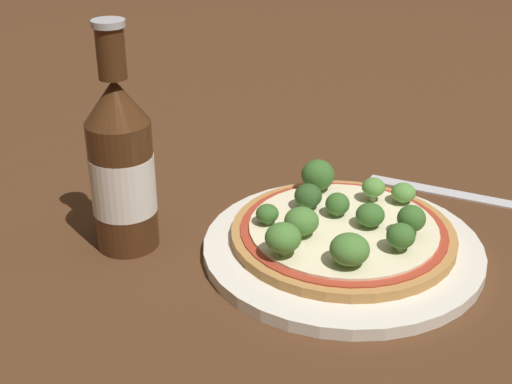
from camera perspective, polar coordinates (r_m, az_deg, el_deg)
ground_plane at (r=0.71m, az=4.46°, el=-4.63°), size 3.00×3.00×0.00m
plate at (r=0.70m, az=6.92°, el=-4.48°), size 0.27×0.27×0.01m
pizza at (r=0.70m, az=6.97°, el=-3.21°), size 0.22×0.22×0.01m
broccoli_floret_0 at (r=0.74m, az=9.37°, el=0.35°), size 0.02×0.02×0.03m
broccoli_floret_1 at (r=0.67m, az=3.34°, el=-2.24°), size 0.03×0.03×0.03m
broccoli_floret_2 at (r=0.72m, az=4.20°, el=-0.32°), size 0.03×0.03×0.03m
broccoli_floret_3 at (r=0.63m, az=7.50°, el=-4.58°), size 0.04×0.04×0.03m
broccoli_floret_4 at (r=0.69m, az=12.33°, el=-2.12°), size 0.03×0.03×0.03m
broccoli_floret_5 at (r=0.76m, az=4.97°, el=1.36°), size 0.04×0.04×0.03m
broccoli_floret_6 at (r=0.70m, az=9.12°, el=-1.83°), size 0.03×0.03×0.02m
broccoli_floret_7 at (r=0.64m, az=2.18°, el=-3.70°), size 0.03×0.03×0.03m
broccoli_floret_8 at (r=0.71m, az=6.54°, el=-0.98°), size 0.02×0.02×0.02m
broccoli_floret_9 at (r=0.75m, az=11.71°, el=-0.06°), size 0.03×0.03×0.02m
broccoli_floret_10 at (r=0.69m, az=0.91°, el=-1.75°), size 0.02×0.02×0.02m
broccoli_floret_11 at (r=0.66m, az=11.51°, el=-3.48°), size 0.03×0.03×0.03m
beer_bottle at (r=0.69m, az=-10.71°, el=2.09°), size 0.06×0.06×0.22m
fork at (r=0.84m, az=14.71°, el=0.07°), size 0.05×0.17×0.00m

